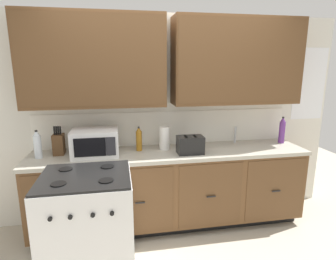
% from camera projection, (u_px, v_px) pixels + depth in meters
% --- Properties ---
extents(ground_plane, '(8.00, 8.00, 0.00)m').
position_uv_depth(ground_plane, '(176.00, 239.00, 3.00)').
color(ground_plane, '#B2A893').
extents(wall_unit, '(4.23, 0.40, 2.41)m').
position_uv_depth(wall_unit, '(168.00, 83.00, 3.11)').
color(wall_unit, silver).
rests_on(wall_unit, ground_plane).
extents(counter_run, '(3.06, 0.64, 0.91)m').
position_uv_depth(counter_run, '(171.00, 188.00, 3.18)').
color(counter_run, black).
rests_on(counter_run, ground_plane).
extents(stove_range, '(0.76, 0.68, 0.95)m').
position_uv_depth(stove_range, '(89.00, 225.00, 2.43)').
color(stove_range, white).
rests_on(stove_range, ground_plane).
extents(microwave, '(0.48, 0.37, 0.28)m').
position_uv_depth(microwave, '(95.00, 142.00, 2.91)').
color(microwave, white).
rests_on(microwave, counter_run).
extents(toaster, '(0.28, 0.18, 0.19)m').
position_uv_depth(toaster, '(190.00, 145.00, 2.98)').
color(toaster, black).
rests_on(toaster, counter_run).
extents(knife_block, '(0.11, 0.14, 0.31)m').
position_uv_depth(knife_block, '(59.00, 144.00, 2.95)').
color(knife_block, '#52361E').
rests_on(knife_block, counter_run).
extents(sink_faucet, '(0.02, 0.02, 0.20)m').
position_uv_depth(sink_faucet, '(235.00, 135.00, 3.41)').
color(sink_faucet, '#B2B5BA').
rests_on(sink_faucet, counter_run).
extents(paper_towel_roll, '(0.12, 0.12, 0.26)m').
position_uv_depth(paper_towel_roll, '(164.00, 138.00, 3.12)').
color(paper_towel_roll, white).
rests_on(paper_towel_roll, counter_run).
extents(bottle_clear, '(0.08, 0.08, 0.30)m').
position_uv_depth(bottle_clear, '(38.00, 145.00, 2.82)').
color(bottle_clear, silver).
rests_on(bottle_clear, counter_run).
extents(bottle_violet, '(0.07, 0.07, 0.33)m').
position_uv_depth(bottle_violet, '(282.00, 130.00, 3.39)').
color(bottle_violet, '#663384').
rests_on(bottle_violet, counter_run).
extents(bottle_amber, '(0.07, 0.07, 0.27)m').
position_uv_depth(bottle_amber, '(139.00, 139.00, 3.08)').
color(bottle_amber, '#9E6619').
rests_on(bottle_amber, counter_run).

